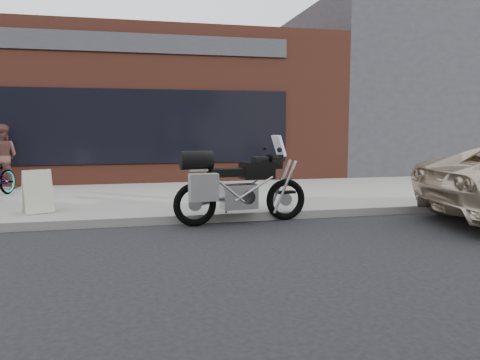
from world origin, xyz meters
TOP-DOWN VIEW (x-y plane):
  - ground at (0.00, 0.00)m, footprint 120.00×120.00m
  - near_sidewalk at (0.00, 7.00)m, footprint 44.00×6.00m
  - storefront at (-2.00, 13.98)m, footprint 14.00×10.07m
  - neighbour_building at (10.00, 14.00)m, footprint 10.00×10.00m
  - motorcycle at (0.38, 3.86)m, footprint 2.44×0.96m
  - sandwich_sign at (-3.00, 4.91)m, footprint 0.61×0.59m
  - cafe_patron_left at (-4.50, 8.60)m, footprint 0.83×0.67m

SIDE VIEW (x-z plane):
  - ground at x=0.00m, z-range 0.00..0.00m
  - near_sidewalk at x=0.00m, z-range 0.00..0.15m
  - sandwich_sign at x=-3.00m, z-range 0.15..0.92m
  - motorcycle at x=0.38m, z-range -0.11..1.44m
  - cafe_patron_left at x=-4.50m, z-range 0.15..1.76m
  - storefront at x=-2.00m, z-range 0.00..4.50m
  - neighbour_building at x=10.00m, z-range 0.00..6.00m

